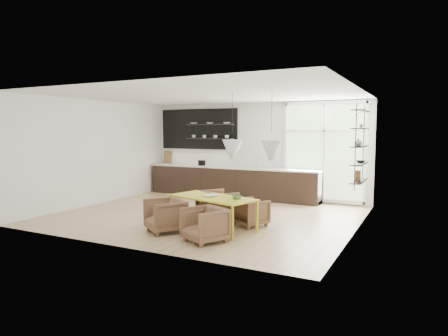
{
  "coord_description": "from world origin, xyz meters",
  "views": [
    {
      "loc": [
        4.73,
        -8.33,
        2.07
      ],
      "look_at": [
        0.18,
        0.6,
        1.12
      ],
      "focal_mm": 32.0,
      "sensor_mm": 36.0,
      "label": 1
    }
  ],
  "objects_px": {
    "armchair_back_left": "(218,206)",
    "armchair_back_right": "(251,212)",
    "armchair_front_right": "(205,225)",
    "dining_table": "(212,199)",
    "armchair_front_left": "(165,215)",
    "wire_stool": "(172,210)"
  },
  "relations": [
    {
      "from": "wire_stool",
      "to": "armchair_back_right",
      "type": "bearing_deg",
      "value": 17.98
    },
    {
      "from": "armchair_back_right",
      "to": "armchair_back_left",
      "type": "bearing_deg",
      "value": 22.51
    },
    {
      "from": "armchair_back_left",
      "to": "armchair_front_right",
      "type": "bearing_deg",
      "value": 143.03
    },
    {
      "from": "dining_table",
      "to": "armchair_front_left",
      "type": "height_order",
      "value": "dining_table"
    },
    {
      "from": "armchair_back_right",
      "to": "armchair_front_left",
      "type": "bearing_deg",
      "value": 71.03
    },
    {
      "from": "armchair_back_left",
      "to": "armchair_back_right",
      "type": "bearing_deg",
      "value": -152.27
    },
    {
      "from": "armchair_front_left",
      "to": "armchair_front_right",
      "type": "xyz_separation_m",
      "value": [
        1.09,
        -0.29,
        -0.01
      ]
    },
    {
      "from": "dining_table",
      "to": "armchair_back_right",
      "type": "bearing_deg",
      "value": 62.04
    },
    {
      "from": "armchair_back_left",
      "to": "wire_stool",
      "type": "distance_m",
      "value": 1.03
    },
    {
      "from": "armchair_back_right",
      "to": "armchair_front_right",
      "type": "relative_size",
      "value": 0.92
    },
    {
      "from": "armchair_back_left",
      "to": "armchair_back_right",
      "type": "xyz_separation_m",
      "value": [
        0.85,
        -0.08,
        -0.05
      ]
    },
    {
      "from": "armchair_front_right",
      "to": "dining_table",
      "type": "bearing_deg",
      "value": 136.78
    },
    {
      "from": "dining_table",
      "to": "armchair_back_right",
      "type": "distance_m",
      "value": 0.93
    },
    {
      "from": "armchair_front_right",
      "to": "armchair_back_right",
      "type": "bearing_deg",
      "value": 107.06
    },
    {
      "from": "armchair_back_left",
      "to": "armchair_front_left",
      "type": "bearing_deg",
      "value": 102.79
    },
    {
      "from": "armchair_back_right",
      "to": "wire_stool",
      "type": "xyz_separation_m",
      "value": [
        -1.67,
        -0.54,
        -0.0
      ]
    },
    {
      "from": "armchair_back_left",
      "to": "armchair_front_right",
      "type": "distance_m",
      "value": 1.74
    },
    {
      "from": "dining_table",
      "to": "armchair_back_left",
      "type": "bearing_deg",
      "value": 125.25
    },
    {
      "from": "armchair_back_left",
      "to": "wire_stool",
      "type": "relative_size",
      "value": 1.7
    },
    {
      "from": "armchair_front_left",
      "to": "armchair_front_right",
      "type": "relative_size",
      "value": 1.04
    },
    {
      "from": "dining_table",
      "to": "armchair_front_left",
      "type": "distance_m",
      "value": 1.03
    },
    {
      "from": "armchair_back_right",
      "to": "armchair_front_left",
      "type": "relative_size",
      "value": 0.88
    }
  ]
}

